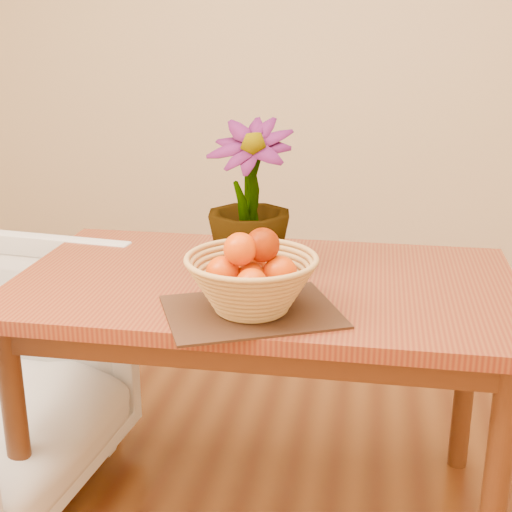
# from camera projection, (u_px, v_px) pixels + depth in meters

# --- Properties ---
(wall_back) EXTENTS (4.00, 0.02, 2.70)m
(wall_back) POSITION_uv_depth(u_px,v_px,m) (324.00, 39.00, 3.64)
(wall_back) COLOR beige
(wall_back) RESTS_ON floor
(table) EXTENTS (1.40, 0.80, 0.75)m
(table) POSITION_uv_depth(u_px,v_px,m) (264.00, 308.00, 2.03)
(table) COLOR brown
(table) RESTS_ON floor
(placemat) EXTENTS (0.51, 0.46, 0.01)m
(placemat) POSITION_uv_depth(u_px,v_px,m) (252.00, 311.00, 1.76)
(placemat) COLOR #362013
(placemat) RESTS_ON table
(wicker_basket) EXTENTS (0.33, 0.33, 0.13)m
(wicker_basket) POSITION_uv_depth(u_px,v_px,m) (251.00, 285.00, 1.74)
(wicker_basket) COLOR tan
(wicker_basket) RESTS_ON placemat
(orange_pile) EXTENTS (0.22, 0.21, 0.15)m
(orange_pile) POSITION_uv_depth(u_px,v_px,m) (253.00, 263.00, 1.73)
(orange_pile) COLOR #D23E03
(orange_pile) RESTS_ON wicker_basket
(potted_plant) EXTENTS (0.27, 0.27, 0.43)m
(potted_plant) POSITION_uv_depth(u_px,v_px,m) (249.00, 198.00, 1.99)
(potted_plant) COLOR #194B15
(potted_plant) RESTS_ON table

